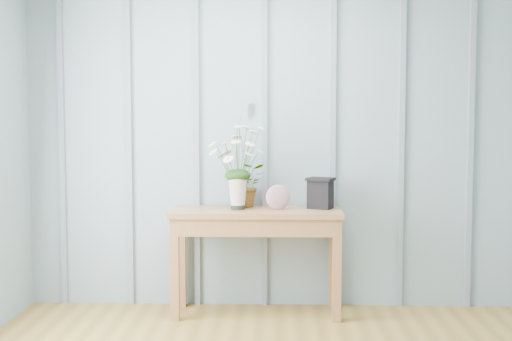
{
  "coord_description": "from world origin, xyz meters",
  "views": [
    {
      "loc": [
        -0.16,
        -2.99,
        1.42
      ],
      "look_at": [
        -0.3,
        1.94,
        1.03
      ],
      "focal_mm": 50.0,
      "sensor_mm": 36.0,
      "label": 1
    }
  ],
  "objects_px": {
    "sideboard": "(256,226)",
    "daisy_vase": "(238,154)",
    "felt_disc_vessel": "(278,197)",
    "carved_box": "(320,193)"
  },
  "relations": [
    {
      "from": "felt_disc_vessel",
      "to": "carved_box",
      "type": "height_order",
      "value": "carved_box"
    },
    {
      "from": "sideboard",
      "to": "carved_box",
      "type": "height_order",
      "value": "carved_box"
    },
    {
      "from": "daisy_vase",
      "to": "felt_disc_vessel",
      "type": "relative_size",
      "value": 3.5
    },
    {
      "from": "sideboard",
      "to": "daisy_vase",
      "type": "relative_size",
      "value": 1.92
    },
    {
      "from": "carved_box",
      "to": "felt_disc_vessel",
      "type": "bearing_deg",
      "value": -166.03
    },
    {
      "from": "daisy_vase",
      "to": "felt_disc_vessel",
      "type": "height_order",
      "value": "daisy_vase"
    },
    {
      "from": "carved_box",
      "to": "daisy_vase",
      "type": "bearing_deg",
      "value": -174.2
    },
    {
      "from": "felt_disc_vessel",
      "to": "sideboard",
      "type": "bearing_deg",
      "value": 158.51
    },
    {
      "from": "daisy_vase",
      "to": "carved_box",
      "type": "height_order",
      "value": "daisy_vase"
    },
    {
      "from": "sideboard",
      "to": "carved_box",
      "type": "relative_size",
      "value": 5.4
    }
  ]
}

